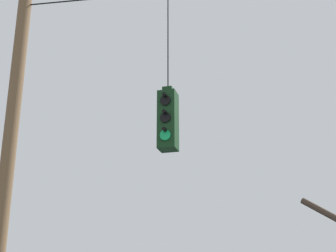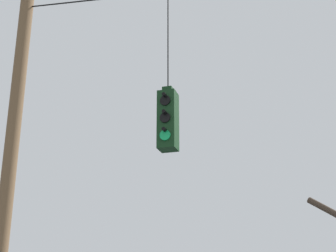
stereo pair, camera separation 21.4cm
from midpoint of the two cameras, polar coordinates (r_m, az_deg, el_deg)
name	(u,v)px [view 1 (the left image)]	position (r m, az deg, el deg)	size (l,w,h in m)	color
utility_pole_left	(6,175)	(10.76, -18.04, -5.20)	(0.29, 0.29, 8.66)	brown
traffic_light_over_intersection	(168,119)	(9.64, -0.64, 0.76)	(0.34, 0.58, 3.43)	#143819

